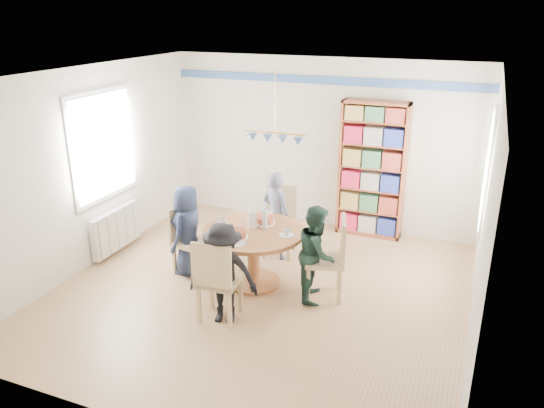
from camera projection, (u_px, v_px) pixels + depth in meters
The scene contains 14 objects.
ground at pixel (260, 291), 6.74m from camera, with size 5.00×5.00×0.00m, color tan.
room_shell at pixel (267, 148), 7.01m from camera, with size 5.00×5.00×5.00m.
radiator at pixel (116, 230), 7.73m from camera, with size 0.12×1.00×0.60m.
dining_table at pixel (253, 244), 6.76m from camera, with size 1.30×1.30×0.75m.
chair_left at pixel (187, 236), 7.11m from camera, with size 0.48×0.48×0.92m.
chair_right at pixel (332, 254), 6.43m from camera, with size 0.58×0.58×1.05m.
chair_far at pixel (280, 217), 7.65m from camera, with size 0.51×0.51×1.01m.
chair_near at pixel (216, 278), 5.90m from camera, with size 0.50×0.50×1.03m.
person_left at pixel (188, 230), 7.04m from camera, with size 0.60×0.39×1.23m, color #1B233B.
person_right at pixel (317, 253), 6.41m from camera, with size 0.59×0.46×1.21m, color #162D25.
person_far at pixel (276, 215), 7.48m from camera, with size 0.46×0.31×1.27m, color gray.
person_near at pixel (224, 274), 5.92m from camera, with size 0.78×0.45×1.20m, color black.
bookshelf at pixel (372, 171), 8.11m from camera, with size 1.00×0.30×2.11m.
tableware at pixel (252, 225), 6.70m from camera, with size 1.08×1.08×0.29m.
Camera 1 is at (2.36, -5.44, 3.40)m, focal length 35.00 mm.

